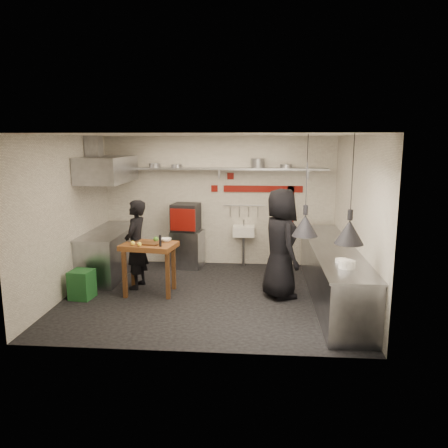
# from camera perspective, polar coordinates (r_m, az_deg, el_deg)

# --- Properties ---
(floor) EXTENTS (5.00, 5.00, 0.00)m
(floor) POSITION_cam_1_polar(r_m,az_deg,el_deg) (7.85, -2.02, -9.32)
(floor) COLOR black
(floor) RESTS_ON ground
(ceiling) EXTENTS (5.00, 5.00, 0.00)m
(ceiling) POSITION_cam_1_polar(r_m,az_deg,el_deg) (7.37, -2.17, 11.56)
(ceiling) COLOR beige
(ceiling) RESTS_ON floor
(wall_back) EXTENTS (5.00, 0.04, 2.80)m
(wall_back) POSITION_cam_1_polar(r_m,az_deg,el_deg) (9.55, -0.64, 2.99)
(wall_back) COLOR silver
(wall_back) RESTS_ON floor
(wall_front) EXTENTS (5.00, 0.04, 2.80)m
(wall_front) POSITION_cam_1_polar(r_m,az_deg,el_deg) (5.45, -4.64, -3.09)
(wall_front) COLOR silver
(wall_front) RESTS_ON floor
(wall_left) EXTENTS (0.04, 4.20, 2.80)m
(wall_left) POSITION_cam_1_polar(r_m,az_deg,el_deg) (8.16, -19.81, 0.98)
(wall_left) COLOR silver
(wall_left) RESTS_ON floor
(wall_right) EXTENTS (0.04, 4.20, 2.80)m
(wall_right) POSITION_cam_1_polar(r_m,az_deg,el_deg) (7.62, 16.94, 0.49)
(wall_right) COLOR silver
(wall_right) RESTS_ON floor
(red_band_horiz) EXTENTS (1.70, 0.02, 0.14)m
(red_band_horiz) POSITION_cam_1_polar(r_m,az_deg,el_deg) (9.46, 5.11, 4.58)
(red_band_horiz) COLOR maroon
(red_band_horiz) RESTS_ON wall_back
(red_band_vert) EXTENTS (0.14, 0.02, 1.10)m
(red_band_vert) POSITION_cam_1_polar(r_m,az_deg,el_deg) (9.55, 8.66, 1.65)
(red_band_vert) COLOR maroon
(red_band_vert) RESTS_ON wall_back
(red_tile_a) EXTENTS (0.14, 0.02, 0.14)m
(red_tile_a) POSITION_cam_1_polar(r_m,az_deg,el_deg) (9.45, 0.86, 6.27)
(red_tile_a) COLOR maroon
(red_tile_a) RESTS_ON wall_back
(red_tile_b) EXTENTS (0.14, 0.02, 0.14)m
(red_tile_b) POSITION_cam_1_polar(r_m,az_deg,el_deg) (9.50, -1.26, 4.66)
(red_tile_b) COLOR maroon
(red_tile_b) RESTS_ON wall_back
(back_shelf) EXTENTS (4.60, 0.34, 0.04)m
(back_shelf) POSITION_cam_1_polar(r_m,az_deg,el_deg) (9.30, -0.75, 7.24)
(back_shelf) COLOR gray
(back_shelf) RESTS_ON wall_back
(shelf_bracket_left) EXTENTS (0.04, 0.06, 0.24)m
(shelf_bracket_left) POSITION_cam_1_polar(r_m,az_deg,el_deg) (9.81, -11.86, 6.62)
(shelf_bracket_left) COLOR gray
(shelf_bracket_left) RESTS_ON wall_back
(shelf_bracket_mid) EXTENTS (0.04, 0.06, 0.24)m
(shelf_bracket_mid) POSITION_cam_1_polar(r_m,az_deg,el_deg) (9.45, -0.66, 6.69)
(shelf_bracket_mid) COLOR gray
(shelf_bracket_mid) RESTS_ON wall_back
(shelf_bracket_right) EXTENTS (0.04, 0.06, 0.24)m
(shelf_bracket_right) POSITION_cam_1_polar(r_m,az_deg,el_deg) (9.47, 10.93, 6.51)
(shelf_bracket_right) COLOR gray
(shelf_bracket_right) RESTS_ON wall_back
(pan_far_left) EXTENTS (0.33, 0.33, 0.09)m
(pan_far_left) POSITION_cam_1_polar(r_m,az_deg,el_deg) (9.52, -9.04, 7.58)
(pan_far_left) COLOR gray
(pan_far_left) RESTS_ON back_shelf
(pan_mid_left) EXTENTS (0.30, 0.30, 0.07)m
(pan_mid_left) POSITION_cam_1_polar(r_m,az_deg,el_deg) (9.42, -6.19, 7.56)
(pan_mid_left) COLOR gray
(pan_mid_left) RESTS_ON back_shelf
(stock_pot) EXTENTS (0.37, 0.37, 0.20)m
(stock_pot) POSITION_cam_1_polar(r_m,az_deg,el_deg) (9.25, 4.46, 7.93)
(stock_pot) COLOR gray
(stock_pot) RESTS_ON back_shelf
(pan_right) EXTENTS (0.28, 0.28, 0.08)m
(pan_right) POSITION_cam_1_polar(r_m,az_deg,el_deg) (9.27, 8.11, 7.49)
(pan_right) COLOR gray
(pan_right) RESTS_ON back_shelf
(oven_stand) EXTENTS (0.70, 0.65, 0.80)m
(oven_stand) POSITION_cam_1_polar(r_m,az_deg,el_deg) (9.49, -4.77, -3.25)
(oven_stand) COLOR gray
(oven_stand) RESTS_ON floor
(combi_oven) EXTENTS (0.62, 0.59, 0.58)m
(combi_oven) POSITION_cam_1_polar(r_m,az_deg,el_deg) (9.40, -5.01, 0.91)
(combi_oven) COLOR black
(combi_oven) RESTS_ON oven_stand
(oven_door) EXTENTS (0.54, 0.10, 0.46)m
(oven_door) POSITION_cam_1_polar(r_m,az_deg,el_deg) (9.07, -5.41, 0.54)
(oven_door) COLOR maroon
(oven_door) RESTS_ON combi_oven
(oven_glass) EXTENTS (0.33, 0.06, 0.34)m
(oven_glass) POSITION_cam_1_polar(r_m,az_deg,el_deg) (9.10, -5.43, 0.57)
(oven_glass) COLOR black
(oven_glass) RESTS_ON oven_door
(hand_sink) EXTENTS (0.46, 0.34, 0.22)m
(hand_sink) POSITION_cam_1_polar(r_m,az_deg,el_deg) (9.44, 2.59, -0.92)
(hand_sink) COLOR white
(hand_sink) RESTS_ON wall_back
(sink_tap) EXTENTS (0.03, 0.03, 0.14)m
(sink_tap) POSITION_cam_1_polar(r_m,az_deg,el_deg) (9.41, 2.60, 0.15)
(sink_tap) COLOR gray
(sink_tap) RESTS_ON hand_sink
(sink_drain) EXTENTS (0.06, 0.06, 0.66)m
(sink_drain) POSITION_cam_1_polar(r_m,az_deg,el_deg) (9.51, 2.56, -3.57)
(sink_drain) COLOR gray
(sink_drain) RESTS_ON floor
(utensil_rail) EXTENTS (0.90, 0.02, 0.02)m
(utensil_rail) POSITION_cam_1_polar(r_m,az_deg,el_deg) (9.49, 2.65, 2.44)
(utensil_rail) COLOR gray
(utensil_rail) RESTS_ON wall_back
(counter_right) EXTENTS (0.70, 3.80, 0.90)m
(counter_right) POSITION_cam_1_polar(r_m,az_deg,el_deg) (7.77, 14.01, -6.37)
(counter_right) COLOR gray
(counter_right) RESTS_ON floor
(counter_right_top) EXTENTS (0.76, 3.90, 0.03)m
(counter_right_top) POSITION_cam_1_polar(r_m,az_deg,el_deg) (7.65, 14.17, -3.04)
(counter_right_top) COLOR gray
(counter_right_top) RESTS_ON counter_right
(plate_stack) EXTENTS (0.28, 0.28, 0.11)m
(plate_stack) POSITION_cam_1_polar(r_m,az_deg,el_deg) (6.43, 15.76, -5.11)
(plate_stack) COLOR white
(plate_stack) RESTS_ON counter_right_top
(small_bowl_right) EXTENTS (0.23, 0.23, 0.05)m
(small_bowl_right) POSITION_cam_1_polar(r_m,az_deg,el_deg) (6.72, 15.09, -4.65)
(small_bowl_right) COLOR white
(small_bowl_right) RESTS_ON counter_right_top
(counter_left) EXTENTS (0.70, 1.90, 0.90)m
(counter_left) POSITION_cam_1_polar(r_m,az_deg,el_deg) (9.18, -14.76, -3.75)
(counter_left) COLOR gray
(counter_left) RESTS_ON floor
(counter_left_top) EXTENTS (0.76, 2.00, 0.03)m
(counter_left_top) POSITION_cam_1_polar(r_m,az_deg,el_deg) (9.07, -14.90, -0.90)
(counter_left_top) COLOR gray
(counter_left_top) RESTS_ON counter_left
(extractor_hood) EXTENTS (0.78, 1.60, 0.50)m
(extractor_hood) POSITION_cam_1_polar(r_m,az_deg,el_deg) (8.89, -14.99, 6.90)
(extractor_hood) COLOR gray
(extractor_hood) RESTS_ON ceiling
(hood_duct) EXTENTS (0.28, 0.28, 0.50)m
(hood_duct) POSITION_cam_1_polar(r_m,az_deg,el_deg) (8.96, -16.64, 9.41)
(hood_duct) COLOR gray
(hood_duct) RESTS_ON ceiling
(green_bin) EXTENTS (0.41, 0.41, 0.50)m
(green_bin) POSITION_cam_1_polar(r_m,az_deg,el_deg) (8.04, -18.07, -7.51)
(green_bin) COLOR #1B5423
(green_bin) RESTS_ON floor
(prep_table) EXTENTS (1.01, 0.77, 0.92)m
(prep_table) POSITION_cam_1_polar(r_m,az_deg,el_deg) (7.94, -9.67, -5.75)
(prep_table) COLOR brown
(prep_table) RESTS_ON floor
(cutting_board) EXTENTS (0.40, 0.31, 0.02)m
(cutting_board) POSITION_cam_1_polar(r_m,az_deg,el_deg) (7.78, -9.73, -2.50)
(cutting_board) COLOR #523017
(cutting_board) RESTS_ON prep_table
(pepper_mill) EXTENTS (0.05, 0.05, 0.20)m
(pepper_mill) POSITION_cam_1_polar(r_m,az_deg,el_deg) (7.55, -8.32, -2.18)
(pepper_mill) COLOR black
(pepper_mill) RESTS_ON prep_table
(lemon_a) EXTENTS (0.09, 0.09, 0.08)m
(lemon_a) POSITION_cam_1_polar(r_m,az_deg,el_deg) (7.72, -11.83, -2.46)
(lemon_a) COLOR #FFE442
(lemon_a) RESTS_ON prep_table
(lemon_b) EXTENTS (0.08, 0.08, 0.07)m
(lemon_b) POSITION_cam_1_polar(r_m,az_deg,el_deg) (7.63, -10.99, -2.60)
(lemon_b) COLOR #FFE442
(lemon_b) RESTS_ON prep_table
(veg_ball) EXTENTS (0.12, 0.12, 0.10)m
(veg_ball) POSITION_cam_1_polar(r_m,az_deg,el_deg) (7.90, -8.88, -1.98)
(veg_ball) COLOR #48832B
(veg_ball) RESTS_ON prep_table
(steel_tray) EXTENTS (0.21, 0.17, 0.03)m
(steel_tray) POSITION_cam_1_polar(r_m,az_deg,el_deg) (8.00, -11.75, -2.19)
(steel_tray) COLOR gray
(steel_tray) RESTS_ON prep_table
(bowl) EXTENTS (0.24, 0.24, 0.06)m
(bowl) POSITION_cam_1_polar(r_m,az_deg,el_deg) (7.92, -7.57, -2.07)
(bowl) COLOR white
(bowl) RESTS_ON prep_table
(heat_lamp_near) EXTENTS (0.44, 0.44, 1.46)m
(heat_lamp_near) POSITION_cam_1_polar(r_m,az_deg,el_deg) (6.37, 10.71, 4.89)
(heat_lamp_near) COLOR black
(heat_lamp_near) RESTS_ON ceiling
(heat_lamp_far) EXTENTS (0.51, 0.51, 1.47)m
(heat_lamp_far) POSITION_cam_1_polar(r_m,az_deg,el_deg) (6.02, 16.33, 4.29)
(heat_lamp_far) COLOR black
(heat_lamp_far) RESTS_ON ceiling
(chef_left) EXTENTS (0.46, 0.64, 1.65)m
(chef_left) POSITION_cam_1_polar(r_m,az_deg,el_deg) (8.21, -11.41, -2.63)
(chef_left) COLOR black
(chef_left) RESTS_ON floor
(chef_right) EXTENTS (0.89, 1.09, 1.91)m
(chef_right) POSITION_cam_1_polar(r_m,az_deg,el_deg) (7.61, 7.38, -2.55)
(chef_right) COLOR black
(chef_right) RESTS_ON floor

